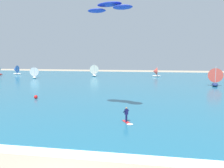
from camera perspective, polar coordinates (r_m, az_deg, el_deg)
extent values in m
cube|color=#236B89|center=(61.11, 4.82, 0.33)|extent=(160.00, 90.00, 0.10)
cube|color=white|center=(18.17, -12.69, -16.32)|extent=(62.00, 2.68, 0.01)
cube|color=red|center=(24.28, 3.74, -9.81)|extent=(1.07, 1.44, 0.05)
cylinder|color=#19194C|center=(23.96, 3.66, -8.98)|extent=(0.14, 0.14, 0.80)
cylinder|color=#19194C|center=(24.37, 3.84, -8.71)|extent=(0.14, 0.14, 0.80)
cube|color=#19194C|center=(23.98, 3.77, -7.24)|extent=(0.42, 0.37, 0.60)
sphere|color=#9E7051|center=(23.88, 3.77, -6.28)|extent=(0.22, 0.22, 0.22)
cylinder|color=#19194C|center=(23.96, 3.20, -7.12)|extent=(0.33, 0.48, 0.39)
cylinder|color=#19194C|center=(24.13, 4.17, -7.03)|extent=(0.33, 0.48, 0.39)
ellipsoid|color=white|center=(23.45, 4.69, -10.40)|extent=(0.90, 0.87, 0.08)
ellipsoid|color=#1E33B2|center=(28.37, -0.72, 20.03)|extent=(3.82, 3.10, 0.39)
ellipsoid|color=#1E33B2|center=(29.29, -3.99, 18.50)|extent=(3.00, 2.76, 0.39)
ellipsoid|color=#1E33B2|center=(27.31, 2.81, 19.35)|extent=(3.00, 2.76, 0.39)
ellipsoid|color=white|center=(95.88, -23.46, 2.42)|extent=(3.56, 1.28, 0.66)
cylinder|color=silver|center=(95.67, -23.44, 3.68)|extent=(0.11, 0.11, 3.53)
cone|color=#3F72CC|center=(96.09, -23.83, 3.56)|extent=(1.60, 3.00, 2.97)
ellipsoid|color=navy|center=(59.34, 25.23, -0.10)|extent=(2.32, 4.36, 0.78)
cylinder|color=silver|center=(58.92, 25.37, 2.26)|extent=(0.13, 0.13, 4.15)
cone|color=#D84C3F|center=(59.84, 25.32, 2.12)|extent=(3.80, 2.55, 3.48)
ellipsoid|color=silver|center=(80.36, 11.51, 2.06)|extent=(3.24, 1.46, 0.59)
cylinder|color=silver|center=(80.25, 11.64, 3.38)|extent=(0.10, 0.10, 3.13)
cone|color=#D84C3F|center=(80.16, 11.16, 3.28)|extent=(1.69, 2.78, 2.63)
ellipsoid|color=silver|center=(77.63, -19.56, 1.65)|extent=(2.88, 3.54, 0.65)
cylinder|color=silver|center=(77.32, -19.61, 3.15)|extent=(0.11, 0.11, 3.45)
cone|color=white|center=(78.08, -19.65, 3.05)|extent=(3.25, 2.85, 2.90)
ellipsoid|color=silver|center=(80.89, -4.68, 2.26)|extent=(3.00, 4.14, 0.74)
cylinder|color=silver|center=(80.55, -4.67, 3.92)|extent=(0.12, 0.12, 3.96)
cone|color=silver|center=(81.41, -4.80, 3.81)|extent=(3.75, 3.04, 3.32)
sphere|color=red|center=(39.51, -19.23, -3.20)|extent=(0.61, 0.61, 0.61)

